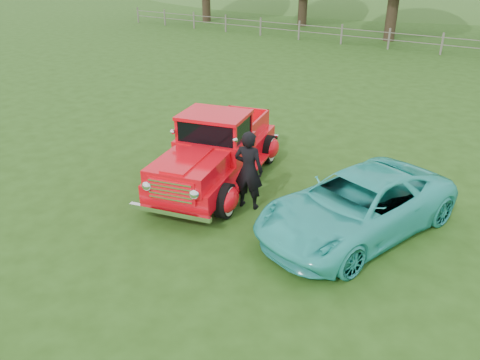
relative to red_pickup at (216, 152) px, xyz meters
The scene contains 6 objects.
ground 2.11m from the red_pickup, 81.11° to the right, with size 140.00×140.00×0.00m, color #244813.
distant_hills 57.91m from the red_pickup, 93.76° to the left, with size 116.00×60.00×18.00m.
fence_line 20.08m from the red_pickup, 89.14° to the left, with size 48.00×0.12×1.20m.
red_pickup is the anchor object (origin of this frame).
teal_sedan 3.71m from the red_pickup, ahead, with size 2.04×4.42×1.23m, color #2FBFB5.
man 1.48m from the red_pickup, 24.00° to the right, with size 0.65×0.43×1.78m, color black.
Camera 1 is at (6.16, -6.26, 5.07)m, focal length 35.00 mm.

